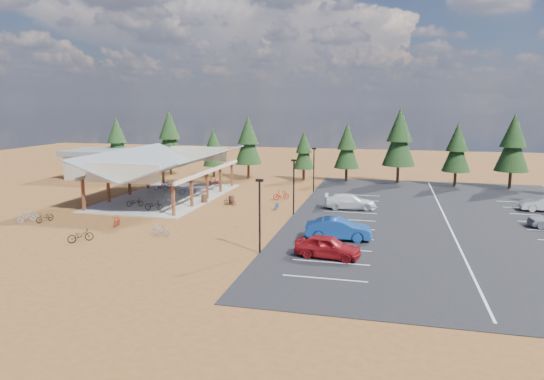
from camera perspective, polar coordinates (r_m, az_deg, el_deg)
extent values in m
plane|color=brown|center=(44.20, -4.34, -3.13)|extent=(140.00, 140.00, 0.00)
cube|color=black|center=(45.34, 19.82, -3.34)|extent=(27.00, 44.00, 0.04)
cube|color=gray|center=(54.24, -12.14, -0.80)|extent=(10.60, 18.60, 0.10)
cube|color=#5E261A|center=(49.14, -21.31, -0.55)|extent=(0.25, 0.25, 3.00)
cube|color=#5E261A|center=(52.58, -18.71, 0.27)|extent=(0.25, 0.25, 3.00)
cube|color=#5E261A|center=(56.12, -16.44, 0.98)|extent=(0.25, 0.25, 3.00)
cube|color=#5E261A|center=(59.74, -14.44, 1.61)|extent=(0.25, 0.25, 3.00)
cube|color=#5E261A|center=(63.44, -12.66, 2.17)|extent=(0.25, 0.25, 3.00)
cube|color=#5E261A|center=(44.55, -11.55, -1.09)|extent=(0.25, 0.25, 3.00)
cube|color=#5E261A|center=(48.31, -9.44, -0.16)|extent=(0.25, 0.25, 3.00)
cube|color=#5E261A|center=(52.14, -7.65, 0.64)|extent=(0.25, 0.25, 3.00)
cube|color=#5E261A|center=(56.03, -6.09, 1.33)|extent=(0.25, 0.25, 3.00)
cube|color=#5E261A|center=(59.95, -4.75, 1.93)|extent=(0.25, 0.25, 3.00)
cube|color=beige|center=(56.11, -16.87, 2.51)|extent=(0.22, 18.00, 0.35)
cube|color=beige|center=(51.78, -7.27, 2.26)|extent=(0.22, 18.00, 0.35)
cube|color=slate|center=(54.97, -15.03, 3.40)|extent=(5.85, 19.40, 2.13)
cube|color=slate|center=(52.45, -9.44, 3.30)|extent=(5.85, 19.40, 2.13)
cube|color=beige|center=(45.80, -17.19, 1.88)|extent=(7.50, 0.15, 1.80)
cube|color=beige|center=(61.82, -8.66, 4.24)|extent=(7.50, 0.15, 1.80)
cube|color=#ADA593|center=(70.27, -18.63, 2.63)|extent=(10.00, 6.00, 3.20)
cube|color=slate|center=(70.06, -18.72, 4.22)|extent=(11.00, 7.00, 0.70)
cylinder|color=black|center=(32.91, -1.46, -3.25)|extent=(0.14, 0.14, 5.00)
cube|color=black|center=(32.41, -1.48, 1.14)|extent=(0.50, 0.25, 0.18)
cylinder|color=black|center=(44.37, 2.57, 0.24)|extent=(0.14, 0.14, 5.00)
cube|color=black|center=(44.00, 2.60, 3.51)|extent=(0.50, 0.25, 0.18)
cylinder|color=black|center=(56.05, 4.94, 2.28)|extent=(0.14, 0.14, 5.00)
cube|color=black|center=(55.77, 4.98, 4.88)|extent=(0.50, 0.25, 0.18)
cylinder|color=#482C1A|center=(50.38, -7.97, -1.03)|extent=(0.60, 0.60, 0.90)
cylinder|color=#482C1A|center=(49.43, -4.80, -1.18)|extent=(0.60, 0.60, 0.90)
cylinder|color=#382314|center=(73.63, -17.60, 2.54)|extent=(0.36, 0.36, 2.00)
cone|color=black|center=(73.28, -17.75, 5.17)|extent=(3.52, 3.52, 4.80)
cone|color=black|center=(73.15, -17.83, 6.73)|extent=(2.72, 2.72, 3.60)
cylinder|color=#382314|center=(71.09, -11.83, 2.65)|extent=(0.36, 0.36, 2.25)
cone|color=black|center=(70.71, -11.94, 5.72)|extent=(3.97, 3.97, 5.41)
cone|color=black|center=(70.58, -12.01, 7.55)|extent=(3.06, 3.06, 4.06)
cylinder|color=#382314|center=(67.69, -6.85, 2.16)|extent=(0.36, 0.36, 1.65)
cone|color=black|center=(67.36, -6.90, 4.53)|extent=(2.91, 2.91, 3.96)
cone|color=black|center=(67.22, -6.93, 5.93)|extent=(2.25, 2.25, 2.97)
cylinder|color=#382314|center=(66.05, -2.79, 2.22)|extent=(0.36, 0.36, 2.08)
cone|color=black|center=(65.66, -2.81, 5.28)|extent=(3.67, 3.67, 5.00)
cone|color=black|center=(65.52, -2.83, 7.10)|extent=(2.83, 2.83, 3.75)
cylinder|color=#382314|center=(64.75, 3.74, 1.84)|extent=(0.36, 0.36, 1.61)
cone|color=black|center=(64.41, 3.77, 4.25)|extent=(2.84, 2.84, 3.87)
cone|color=black|center=(64.27, 3.79, 5.68)|extent=(2.19, 2.19, 2.90)
cylinder|color=#382314|center=(64.08, 8.73, 1.77)|extent=(0.36, 0.36, 1.87)
cone|color=black|center=(63.70, 8.81, 4.60)|extent=(3.29, 3.29, 4.49)
cone|color=black|center=(63.55, 8.85, 6.28)|extent=(2.54, 2.54, 3.36)
cylinder|color=#382314|center=(64.05, 14.57, 1.78)|extent=(0.36, 0.36, 2.35)
cone|color=black|center=(63.62, 14.73, 5.34)|extent=(4.14, 4.14, 5.65)
cone|color=black|center=(63.48, 14.83, 7.46)|extent=(3.20, 3.20, 4.23)
cylinder|color=#382314|center=(63.71, 20.72, 1.21)|extent=(0.36, 0.36, 1.92)
cone|color=black|center=(63.32, 20.91, 4.13)|extent=(3.39, 3.39, 4.62)
cone|color=black|center=(63.17, 21.02, 5.87)|extent=(2.62, 2.62, 3.46)
cylinder|color=#382314|center=(64.52, 26.20, 1.05)|extent=(0.36, 0.36, 2.20)
cone|color=black|center=(64.11, 26.46, 4.36)|extent=(3.88, 3.88, 5.29)
cone|color=black|center=(63.97, 26.62, 6.32)|extent=(3.00, 3.00, 3.97)
imported|color=black|center=(49.66, -15.83, -1.40)|extent=(1.71, 1.07, 0.85)
imported|color=#A1A2A9|center=(53.63, -14.44, -0.45)|extent=(1.62, 0.67, 0.94)
imported|color=navy|center=(58.10, -12.94, 0.41)|extent=(1.84, 0.77, 0.94)
imported|color=maroon|center=(59.00, -12.50, 0.58)|extent=(1.64, 0.91, 0.95)
imported|color=black|center=(47.60, -13.73, -1.74)|extent=(1.81, 0.83, 0.92)
imported|color=#9A9CA3|center=(49.69, -12.15, -1.07)|extent=(1.92, 0.95, 1.11)
imported|color=navy|center=(55.08, -9.91, -0.04)|extent=(1.76, 1.09, 0.87)
imported|color=maroon|center=(60.08, -6.95, 0.93)|extent=(1.65, 0.57, 0.98)
imported|color=black|center=(46.32, -25.15, -2.89)|extent=(0.98, 1.79, 0.89)
imported|color=gray|center=(46.99, -26.88, -2.75)|extent=(1.16, 1.80, 1.05)
imported|color=maroon|center=(42.48, -17.81, -3.50)|extent=(0.74, 1.57, 0.91)
imported|color=black|center=(38.71, -21.61, -4.99)|extent=(1.71, 1.83, 0.98)
imported|color=#91949A|center=(38.56, -12.93, -4.60)|extent=(1.65, 0.71, 0.96)
imported|color=navy|center=(46.87, 0.57, -1.82)|extent=(0.60, 1.59, 0.83)
imported|color=maroon|center=(51.63, 1.10, -0.55)|extent=(1.80, 1.43, 1.09)
imported|color=black|center=(48.94, -5.02, -1.36)|extent=(1.60, 0.99, 0.79)
imported|color=maroon|center=(32.48, 6.59, -6.62)|extent=(4.58, 2.36, 1.49)
imported|color=navy|center=(36.80, 7.83, -4.55)|extent=(5.01, 2.06, 1.61)
imported|color=white|center=(47.56, 9.18, -1.36)|extent=(5.09, 2.51, 1.42)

